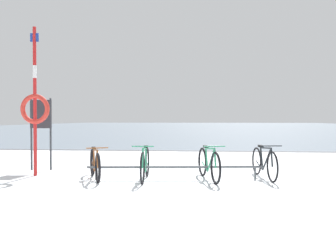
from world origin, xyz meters
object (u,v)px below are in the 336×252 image
(bicycle_3, at_px, (264,163))
(info_sign, at_px, (41,121))
(bicycle_1, at_px, (145,164))
(rescue_post, at_px, (35,105))
(bicycle_0, at_px, (95,164))
(bicycle_2, at_px, (209,164))

(bicycle_3, distance_m, info_sign, 5.79)
(bicycle_1, distance_m, info_sign, 3.41)
(bicycle_1, bearing_deg, rescue_post, 171.69)
(rescue_post, bearing_deg, bicycle_0, -12.44)
(rescue_post, bearing_deg, bicycle_3, 1.35)
(bicycle_0, relative_size, rescue_post, 0.45)
(bicycle_1, xyz_separation_m, bicycle_2, (1.40, 0.18, -0.00))
(bicycle_3, bearing_deg, bicycle_0, -172.94)
(bicycle_2, xyz_separation_m, rescue_post, (-4.10, 0.21, 1.33))
(bicycle_0, xyz_separation_m, info_sign, (-1.86, 1.29, 0.95))
(bicycle_0, relative_size, bicycle_3, 0.91)
(bicycle_0, bearing_deg, rescue_post, 167.56)
(bicycle_1, height_order, info_sign, info_sign)
(bicycle_3, distance_m, rescue_post, 5.52)
(rescue_post, bearing_deg, info_sign, 107.36)
(bicycle_2, distance_m, rescue_post, 4.32)
(info_sign, bearing_deg, bicycle_2, -14.76)
(bicycle_3, bearing_deg, bicycle_1, -168.90)
(bicycle_3, bearing_deg, bicycle_2, -164.99)
(bicycle_1, distance_m, rescue_post, 3.04)
(bicycle_0, height_order, bicycle_1, bicycle_1)
(bicycle_1, height_order, bicycle_3, bicycle_1)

